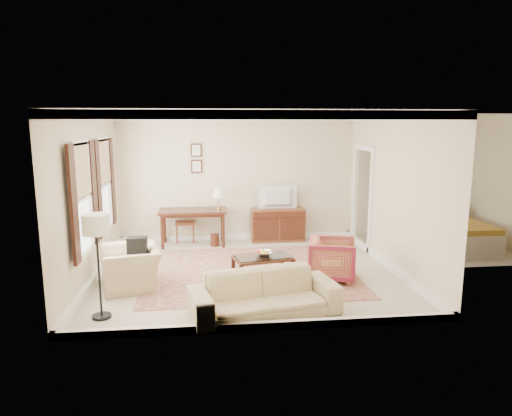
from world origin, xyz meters
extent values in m
cube|color=beige|center=(0.00, 0.00, 0.00)|extent=(5.50, 5.00, 0.01)
cube|color=white|center=(0.00, 0.00, 2.90)|extent=(5.50, 5.00, 0.01)
cube|color=beige|center=(0.00, 2.50, 1.45)|extent=(5.50, 0.01, 2.90)
cube|color=beige|center=(0.00, -2.50, 1.45)|extent=(5.50, 0.01, 2.90)
cube|color=beige|center=(-2.75, 0.00, 1.45)|extent=(0.01, 5.00, 2.90)
cube|color=beige|center=(2.75, 0.00, 1.45)|extent=(0.01, 5.00, 2.90)
cube|color=beige|center=(4.25, 1.15, 0.00)|extent=(3.00, 2.70, 0.01)
cube|color=beige|center=(5.75, 1.15, 1.45)|extent=(0.01, 2.70, 2.90)
cube|color=#561C1D|center=(0.05, 0.00, 0.01)|extent=(3.83, 3.29, 0.01)
cube|color=#482114|center=(-1.04, 2.03, 0.79)|extent=(1.49, 0.75, 0.05)
cylinder|color=#482114|center=(-1.70, 1.73, 0.38)|extent=(0.07, 0.07, 0.76)
cylinder|color=#482114|center=(-0.37, 1.73, 0.38)|extent=(0.07, 0.07, 0.76)
cylinder|color=#482114|center=(-1.70, 2.32, 0.38)|extent=(0.07, 0.07, 0.76)
cylinder|color=#482114|center=(-0.37, 2.32, 0.38)|extent=(0.07, 0.07, 0.76)
cube|color=brown|center=(0.93, 2.23, 0.38)|extent=(1.24, 0.48, 0.77)
imported|color=black|center=(0.93, 2.21, 1.20)|extent=(0.88, 0.50, 0.11)
cube|color=#482114|center=(0.24, -0.43, 0.39)|extent=(1.10, 0.78, 0.04)
cube|color=silver|center=(0.24, -0.43, 0.42)|extent=(1.03, 0.71, 0.01)
cube|color=silver|center=(0.24, -0.43, 0.14)|extent=(1.01, 0.69, 0.02)
cube|color=#482114|center=(-0.17, -0.78, 0.19)|extent=(0.07, 0.07, 0.39)
cube|color=#482114|center=(0.76, -0.58, 0.19)|extent=(0.07, 0.07, 0.39)
cube|color=#482114|center=(-0.28, -0.27, 0.19)|extent=(0.07, 0.07, 0.39)
cube|color=#482114|center=(0.65, -0.07, 0.19)|extent=(0.07, 0.07, 0.39)
imported|color=silver|center=(0.26, -0.41, 0.48)|extent=(0.42, 0.42, 0.10)
imported|color=brown|center=(0.18, -0.44, 0.17)|extent=(0.28, 0.11, 0.38)
imported|color=brown|center=(0.35, -0.52, 0.16)|extent=(0.26, 0.14, 0.38)
imported|color=maroon|center=(1.46, -0.59, 0.41)|extent=(0.93, 0.96, 0.81)
imported|color=#C8B787|center=(-2.01, -0.57, 0.46)|extent=(0.91, 1.18, 0.91)
cube|color=black|center=(-1.90, -0.57, 0.70)|extent=(0.33, 0.38, 0.40)
imported|color=#C8B787|center=(0.07, -1.95, 0.41)|extent=(2.20, 1.03, 0.83)
cylinder|color=black|center=(-2.25, -1.81, 0.02)|extent=(0.27, 0.27, 0.04)
cylinder|color=black|center=(-2.25, -1.81, 0.65)|extent=(0.03, 0.03, 1.26)
cylinder|color=silver|center=(-2.25, -1.81, 1.36)|extent=(0.37, 0.37, 0.28)
camera|label=1|loc=(-0.73, -8.11, 2.73)|focal=32.00mm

